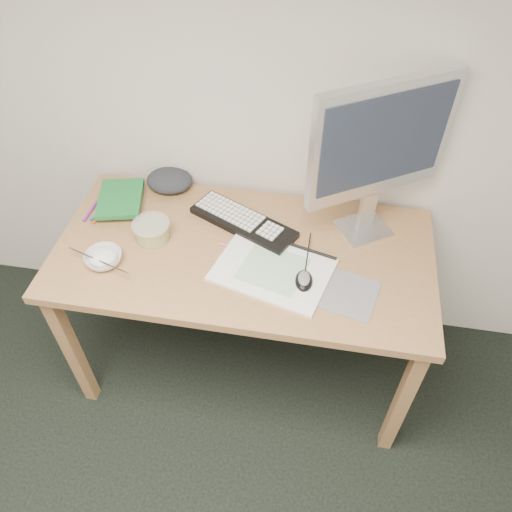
{
  "coord_description": "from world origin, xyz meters",
  "views": [
    {
      "loc": [
        0.49,
        0.17,
        2.07
      ],
      "look_at": [
        0.29,
        1.33,
        0.83
      ],
      "focal_mm": 35.0,
      "sensor_mm": 36.0,
      "label": 1
    }
  ],
  "objects_px": {
    "sketchpad": "(273,270)",
    "monitor": "(381,145)",
    "desk": "(244,265)",
    "rice_bowl": "(104,259)",
    "keyboard": "(243,222)"
  },
  "relations": [
    {
      "from": "sketchpad",
      "to": "rice_bowl",
      "type": "height_order",
      "value": "rice_bowl"
    },
    {
      "from": "desk",
      "to": "keyboard",
      "type": "xyz_separation_m",
      "value": [
        -0.03,
        0.14,
        0.09
      ]
    },
    {
      "from": "keyboard",
      "to": "desk",
      "type": "bearing_deg",
      "value": -53.65
    },
    {
      "from": "keyboard",
      "to": "rice_bowl",
      "type": "xyz_separation_m",
      "value": [
        -0.46,
        -0.28,
        0.01
      ]
    },
    {
      "from": "sketchpad",
      "to": "rice_bowl",
      "type": "xyz_separation_m",
      "value": [
        -0.61,
        -0.06,
        0.02
      ]
    },
    {
      "from": "desk",
      "to": "monitor",
      "type": "xyz_separation_m",
      "value": [
        0.44,
        0.19,
        0.46
      ]
    },
    {
      "from": "desk",
      "to": "monitor",
      "type": "relative_size",
      "value": 2.3
    },
    {
      "from": "keyboard",
      "to": "monitor",
      "type": "distance_m",
      "value": 0.59
    },
    {
      "from": "desk",
      "to": "sketchpad",
      "type": "xyz_separation_m",
      "value": [
        0.12,
        -0.08,
        0.09
      ]
    },
    {
      "from": "desk",
      "to": "keyboard",
      "type": "relative_size",
      "value": 3.26
    },
    {
      "from": "sketchpad",
      "to": "monitor",
      "type": "bearing_deg",
      "value": 56.4
    },
    {
      "from": "keyboard",
      "to": "monitor",
      "type": "height_order",
      "value": "monitor"
    },
    {
      "from": "sketchpad",
      "to": "desk",
      "type": "bearing_deg",
      "value": 161.18
    },
    {
      "from": "keyboard",
      "to": "rice_bowl",
      "type": "height_order",
      "value": "rice_bowl"
    },
    {
      "from": "keyboard",
      "to": "rice_bowl",
      "type": "distance_m",
      "value": 0.54
    }
  ]
}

